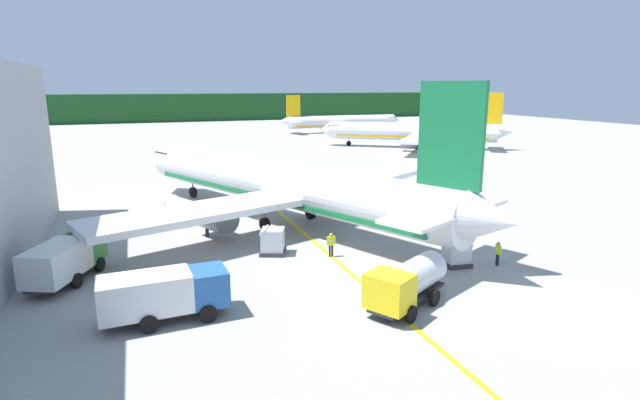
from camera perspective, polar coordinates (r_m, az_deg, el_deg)
ground at (r=70.78m, az=-2.56°, el=3.41°), size 240.00×320.00×0.20m
distant_treeline at (r=172.24m, az=-13.41°, el=10.23°), size 216.00×6.00×8.87m
airliner_foreground at (r=42.78m, az=-4.48°, el=1.80°), size 33.00×39.13×11.90m
airliner_mid_apron at (r=96.99m, az=10.56°, el=7.61°), size 31.43×26.80×10.32m
airliner_far_taxiway at (r=126.94m, az=2.41°, el=8.90°), size 32.43×27.01×9.27m
service_truck_fuel at (r=27.39m, az=9.87°, el=-9.22°), size 5.88×4.59×2.40m
service_truck_baggage at (r=33.93m, az=-27.03°, el=-5.97°), size 4.50×6.39×2.54m
service_truck_pushback at (r=26.70m, az=-17.31°, el=-10.11°), size 6.34×2.67×2.50m
cargo_container_near at (r=35.47m, az=-5.45°, el=-4.70°), size 2.27×2.27×1.95m
cargo_container_mid at (r=43.92m, az=-16.79°, el=-1.73°), size 1.96×1.96×1.95m
cargo_container_far at (r=34.30m, az=15.30°, el=-5.82°), size 1.87×1.87×1.84m
crew_marshaller at (r=34.70m, az=1.26°, el=-4.90°), size 0.63×0.26×1.70m
crew_loader_left at (r=40.06m, az=-12.77°, el=-2.80°), size 0.48×0.49×1.67m
crew_loader_right at (r=35.09m, az=19.62°, el=-5.54°), size 0.33×0.61×1.63m
crew_supervisor at (r=45.48m, az=-12.55°, el=-0.95°), size 0.56×0.42×1.61m
apron_guide_line at (r=39.68m, az=-1.47°, el=-4.10°), size 0.30×60.00×0.01m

